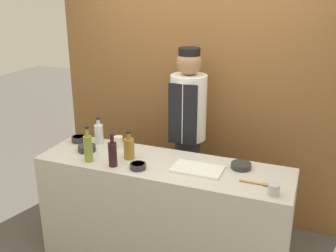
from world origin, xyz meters
The scene contains 15 objects.
cabinet_wall centered at (0.00, 1.01, 1.20)m, with size 2.95×0.18×2.40m.
counter centered at (0.00, 0.00, 0.47)m, with size 2.08×0.60×0.93m.
sauce_bowl_red centered at (0.61, 0.14, 0.96)m, with size 0.16×0.16×0.04m.
sauce_bowl_orange centered at (-0.71, -0.01, 0.96)m, with size 0.15×0.15×0.05m.
sauce_bowl_brown centered at (-0.89, 0.15, 0.96)m, with size 0.13×0.13×0.05m.
sauce_bowl_white centered at (-0.14, -0.16, 0.96)m, with size 0.13×0.13×0.04m.
cutting_board centered at (0.30, -0.02, 0.94)m, with size 0.39×0.23×0.02m.
bottle_oil centered at (-0.58, -0.18, 1.05)m, with size 0.07×0.07×0.30m.
bottle_wine centered at (-0.35, -0.19, 1.04)m, with size 0.07×0.07×0.27m.
bottle_clear centered at (-0.70, 0.19, 1.03)m, with size 0.08×0.08×0.24m.
bottle_vinegar centered at (-0.30, -0.01, 1.02)m, with size 0.09×0.09×0.24m.
cup_steel centered at (0.90, -0.19, 0.97)m, with size 0.08×0.08×0.08m.
cup_cream centered at (-0.50, 0.18, 0.98)m, with size 0.08×0.08×0.10m.
wooden_spoon centered at (0.78, -0.08, 0.94)m, with size 0.22×0.04×0.02m.
chef_center centered at (0.01, 0.61, 0.98)m, with size 0.33×0.33×1.78m.
Camera 1 is at (1.10, -2.68, 2.28)m, focal length 42.00 mm.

